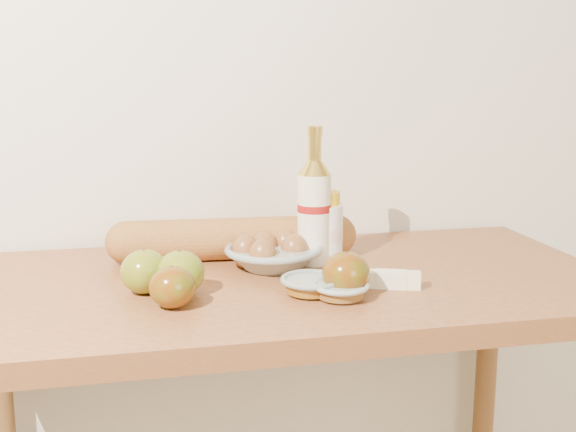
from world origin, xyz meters
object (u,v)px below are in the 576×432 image
(bourbon_bottle, at_px, (314,209))
(baguette, at_px, (233,239))
(cream_bottle, at_px, (325,229))
(table, at_px, (285,341))
(egg_bowl, at_px, (273,254))

(bourbon_bottle, relative_size, baguette, 0.53)
(bourbon_bottle, xyz_separation_m, cream_bottle, (0.03, 0.01, -0.04))
(table, relative_size, baguette, 2.40)
(baguette, bearing_deg, egg_bowl, -46.88)
(table, height_order, baguette, baguette)
(table, xyz_separation_m, egg_bowl, (-0.01, 0.07, 0.15))
(bourbon_bottle, xyz_separation_m, egg_bowl, (-0.08, -0.01, -0.08))
(bourbon_bottle, xyz_separation_m, baguette, (-0.15, 0.06, -0.07))
(table, xyz_separation_m, cream_bottle, (0.10, 0.09, 0.19))
(cream_bottle, distance_m, baguette, 0.18)
(cream_bottle, bearing_deg, egg_bowl, -162.69)
(bourbon_bottle, relative_size, egg_bowl, 1.10)
(bourbon_bottle, bearing_deg, table, -124.03)
(cream_bottle, xyz_separation_m, egg_bowl, (-0.11, -0.03, -0.04))
(bourbon_bottle, relative_size, cream_bottle, 1.92)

